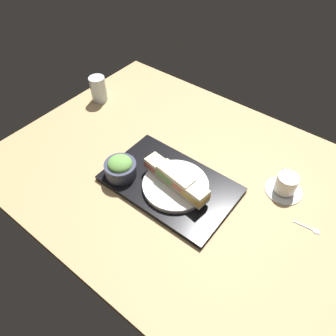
# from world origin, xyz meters

# --- Properties ---
(ground_plane) EXTENTS (1.40, 1.00, 0.03)m
(ground_plane) POSITION_xyz_m (0.00, 0.00, -0.01)
(ground_plane) COLOR tan
(serving_tray) EXTENTS (0.45, 0.29, 0.02)m
(serving_tray) POSITION_xyz_m (-0.02, -0.08, 0.01)
(serving_tray) COLOR black
(serving_tray) RESTS_ON ground_plane
(sandwich_plate) EXTENTS (0.23, 0.23, 0.02)m
(sandwich_plate) POSITION_xyz_m (0.01, -0.08, 0.03)
(sandwich_plate) COLOR silver
(sandwich_plate) RESTS_ON serving_tray
(sandwich_nearmost) EXTENTS (0.08, 0.06, 0.05)m
(sandwich_nearmost) POSITION_xyz_m (-0.08, -0.07, 0.06)
(sandwich_nearmost) COLOR beige
(sandwich_nearmost) RESTS_ON sandwich_plate
(sandwich_inner_near) EXTENTS (0.08, 0.07, 0.06)m
(sandwich_inner_near) POSITION_xyz_m (-0.02, -0.08, 0.06)
(sandwich_inner_near) COLOR beige
(sandwich_inner_near) RESTS_ON sandwich_plate
(sandwich_inner_far) EXTENTS (0.09, 0.06, 0.06)m
(sandwich_inner_far) POSITION_xyz_m (0.04, -0.09, 0.06)
(sandwich_inner_far) COLOR beige
(sandwich_inner_far) RESTS_ON sandwich_plate
(sandwich_farmost) EXTENTS (0.08, 0.07, 0.05)m
(sandwich_farmost) POSITION_xyz_m (0.10, -0.09, 0.06)
(sandwich_farmost) COLOR #EFE5C1
(sandwich_farmost) RESTS_ON sandwich_plate
(salad_bowl) EXTENTS (0.11, 0.11, 0.08)m
(salad_bowl) POSITION_xyz_m (-0.18, -0.15, 0.05)
(salad_bowl) COLOR #33384C
(salad_bowl) RESTS_ON serving_tray
(coffee_cup) EXTENTS (0.13, 0.13, 0.07)m
(coffee_cup) POSITION_xyz_m (0.31, 0.15, 0.03)
(coffee_cup) COLOR white
(coffee_cup) RESTS_ON ground_plane
(drinking_glass) EXTENTS (0.07, 0.07, 0.12)m
(drinking_glass) POSITION_xyz_m (-0.59, 0.13, 0.06)
(drinking_glass) COLOR silver
(drinking_glass) RESTS_ON ground_plane
(teaspoon) EXTENTS (0.09, 0.02, 0.01)m
(teaspoon) POSITION_xyz_m (0.45, 0.06, 0.00)
(teaspoon) COLOR silver
(teaspoon) RESTS_ON ground_plane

